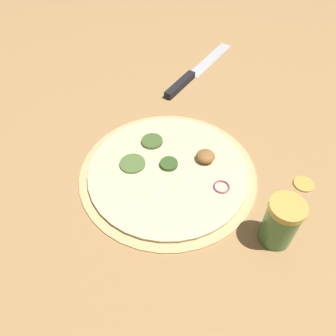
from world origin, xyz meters
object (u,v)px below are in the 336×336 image
object	(u,v)px
pizza	(168,171)
knife	(189,77)
spice_jar	(281,222)
loose_cap	(304,183)

from	to	relation	value
pizza	knife	xyz separation A→B (m)	(-0.17, 0.30, 0.00)
pizza	spice_jar	xyz separation A→B (m)	(0.24, -0.00, 0.04)
loose_cap	knife	bearing A→B (deg)	158.46
knife	loose_cap	xyz separation A→B (m)	(0.40, -0.16, -0.00)
pizza	knife	size ratio (longest dim) A/B	1.07
spice_jar	loose_cap	distance (m)	0.15
knife	pizza	bearing A→B (deg)	-156.14
knife	spice_jar	size ratio (longest dim) A/B	3.50
spice_jar	loose_cap	world-z (taller)	spice_jar
pizza	loose_cap	size ratio (longest dim) A/B	8.95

